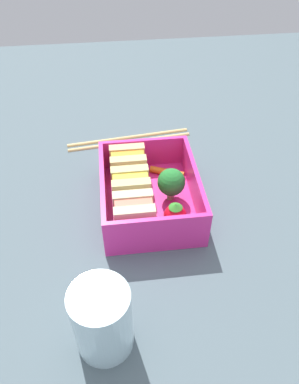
# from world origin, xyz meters

# --- Properties ---
(ground_plane) EXTENTS (1.20, 1.20, 0.02)m
(ground_plane) POSITION_xyz_m (0.00, 0.00, -0.01)
(ground_plane) COLOR #4E6067
(bento_tray) EXTENTS (0.16, 0.13, 0.01)m
(bento_tray) POSITION_xyz_m (0.00, 0.00, 0.01)
(bento_tray) COLOR #E22D8E
(bento_tray) RESTS_ON ground_plane
(bento_rim) EXTENTS (0.16, 0.13, 0.05)m
(bento_rim) POSITION_xyz_m (0.00, 0.00, 0.04)
(bento_rim) COLOR #E22D8E
(bento_rim) RESTS_ON bento_tray
(sandwich_left) EXTENTS (0.04, 0.05, 0.05)m
(sandwich_left) POSITION_xyz_m (-0.05, 0.03, 0.04)
(sandwich_left) COLOR beige
(sandwich_left) RESTS_ON bento_tray
(sandwich_center_left) EXTENTS (0.04, 0.05, 0.05)m
(sandwich_center_left) POSITION_xyz_m (0.00, 0.03, 0.04)
(sandwich_center_left) COLOR #D2C47F
(sandwich_center_left) RESTS_ON bento_tray
(sandwich_center) EXTENTS (0.04, 0.05, 0.05)m
(sandwich_center) POSITION_xyz_m (0.05, 0.03, 0.04)
(sandwich_center) COLOR #E3B77F
(sandwich_center) RESTS_ON bento_tray
(strawberry_far_left) EXTENTS (0.03, 0.03, 0.04)m
(strawberry_far_left) POSITION_xyz_m (-0.05, -0.03, 0.03)
(strawberry_far_left) COLOR red
(strawberry_far_left) RESTS_ON bento_tray
(broccoli_floret) EXTENTS (0.04, 0.04, 0.05)m
(broccoli_floret) POSITION_xyz_m (0.00, -0.03, 0.04)
(broccoli_floret) COLOR #85C46D
(broccoli_floret) RESTS_ON bento_tray
(carrot_stick_far_left) EXTENTS (0.03, 0.05, 0.01)m
(carrot_stick_far_left) POSITION_xyz_m (0.05, -0.03, 0.02)
(carrot_stick_far_left) COLOR orange
(carrot_stick_far_left) RESTS_ON bento_tray
(chopstick_pair) EXTENTS (0.04, 0.21, 0.01)m
(chopstick_pair) POSITION_xyz_m (0.16, 0.02, 0.00)
(chopstick_pair) COLOR tan
(chopstick_pair) RESTS_ON ground_plane
(drinking_glass) EXTENTS (0.06, 0.06, 0.09)m
(drinking_glass) POSITION_xyz_m (-0.19, 0.07, 0.04)
(drinking_glass) COLOR silver
(drinking_glass) RESTS_ON ground_plane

